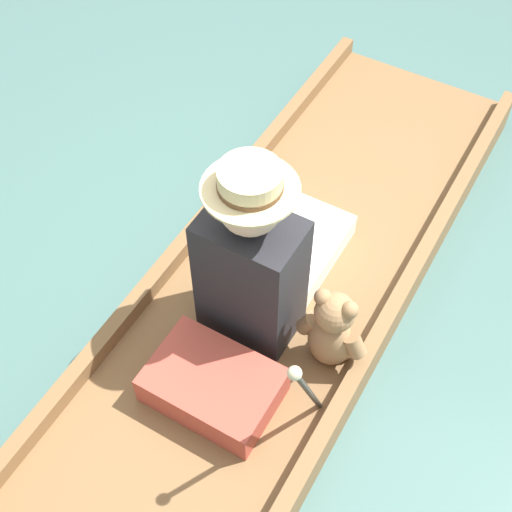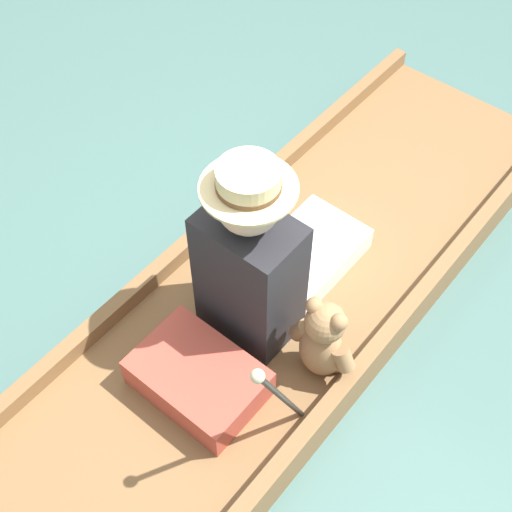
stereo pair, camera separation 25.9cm
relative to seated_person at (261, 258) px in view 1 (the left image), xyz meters
name	(u,v)px [view 1 (the left image)]	position (x,y,z in m)	size (l,w,h in m)	color
ground_plane	(281,304)	(0.02, 0.14, -0.48)	(16.00, 16.00, 0.00)	#476B66
punt_boat	(281,294)	(0.02, 0.14, -0.40)	(0.98, 3.19, 0.23)	brown
seat_cushion	(213,385)	(0.04, -0.43, -0.26)	(0.47, 0.33, 0.14)	#B24738
seated_person	(261,258)	(0.00, 0.00, 0.00)	(0.36, 0.80, 0.87)	white
teddy_bear	(332,331)	(0.34, -0.07, -0.14)	(0.29, 0.17, 0.41)	#9E754C
wine_glass	(244,201)	(-0.31, 0.39, -0.23)	(0.09, 0.09, 0.13)	silver
walking_cane	(306,388)	(0.41, -0.43, 0.08)	(0.04, 0.29, 0.69)	#2D2823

